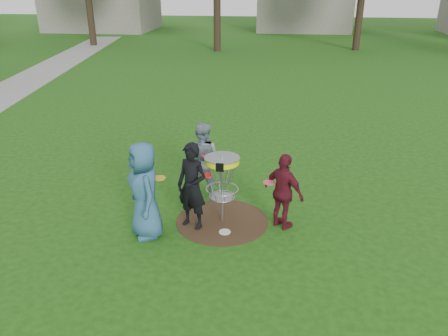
# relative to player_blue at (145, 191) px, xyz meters

# --- Properties ---
(ground) EXTENTS (100.00, 100.00, 0.00)m
(ground) POSITION_rel_player_blue_xyz_m (1.31, 0.63, -0.90)
(ground) COLOR #19470F
(ground) RESTS_ON ground
(dirt_patch) EXTENTS (1.80, 1.80, 0.01)m
(dirt_patch) POSITION_rel_player_blue_xyz_m (1.31, 0.63, -0.89)
(dirt_patch) COLOR #47331E
(dirt_patch) RESTS_ON ground
(player_blue) EXTENTS (0.95, 1.05, 1.80)m
(player_blue) POSITION_rel_player_blue_xyz_m (0.00, 0.00, 0.00)
(player_blue) COLOR #2E5B7E
(player_blue) RESTS_ON ground
(player_black) EXTENTS (0.72, 0.61, 1.67)m
(player_black) POSITION_rel_player_blue_xyz_m (0.78, 0.40, -0.06)
(player_black) COLOR black
(player_black) RESTS_ON ground
(player_grey) EXTENTS (0.86, 0.72, 1.61)m
(player_grey) POSITION_rel_player_blue_xyz_m (0.73, 1.83, -0.09)
(player_grey) COLOR gray
(player_grey) RESTS_ON ground
(player_maroon) EXTENTS (0.90, 0.83, 1.48)m
(player_maroon) POSITION_rel_player_blue_xyz_m (2.46, 0.56, -0.16)
(player_maroon) COLOR maroon
(player_maroon) RESTS_ON ground
(disc_on_grass) EXTENTS (0.22, 0.22, 0.02)m
(disc_on_grass) POSITION_rel_player_blue_xyz_m (1.41, 0.22, -0.89)
(disc_on_grass) COLOR silver
(disc_on_grass) RESTS_ON ground
(disc_golf_basket) EXTENTS (0.66, 0.67, 1.38)m
(disc_golf_basket) POSITION_rel_player_blue_xyz_m (1.31, 0.63, 0.12)
(disc_golf_basket) COLOR #9EA0A5
(disc_golf_basket) RESTS_ON ground
(held_discs) EXTENTS (2.15, 1.67, 0.21)m
(held_discs) POSITION_rel_player_blue_xyz_m (1.08, 0.70, 0.11)
(held_discs) COLOR orange
(held_discs) RESTS_ON ground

